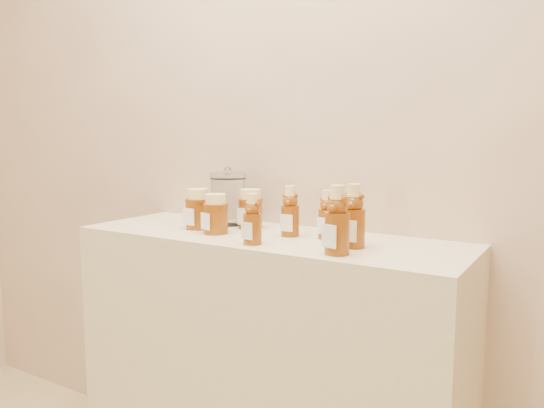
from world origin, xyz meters
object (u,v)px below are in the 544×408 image
Objects in this scene: honey_jar_left at (198,209)px; glass_canister at (228,197)px; display_table at (267,377)px; bear_bottle_front_left at (252,216)px; bear_bottle_back_left at (290,208)px.

glass_canister is (0.03, 0.12, 0.03)m from honey_jar_left.
bear_bottle_front_left is (0.04, -0.13, 0.53)m from display_table.
glass_canister is at bearing 158.96° from bear_bottle_back_left.
display_table is 9.34× the size of honey_jar_left.
display_table is 6.38× the size of glass_canister.
bear_bottle_back_left reaches higher than display_table.
bear_bottle_back_left is at bearing 20.72° from display_table.
honey_jar_left is at bearing 160.75° from bear_bottle_front_left.
glass_canister reaches higher than honey_jar_left.
display_table is 0.55m from bear_bottle_front_left.
display_table is 0.54m from bear_bottle_back_left.
bear_bottle_front_left is 0.34m from glass_canister.
bear_bottle_back_left is (0.07, 0.03, 0.53)m from display_table.
glass_canister is (-0.28, 0.07, 0.01)m from bear_bottle_back_left.
bear_bottle_back_left is at bearing 15.89° from honey_jar_left.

